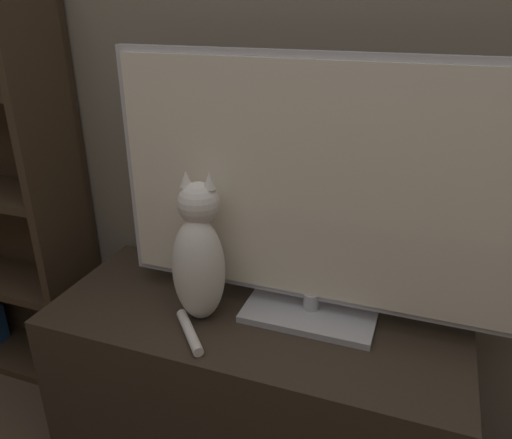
{
  "coord_description": "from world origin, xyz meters",
  "views": [
    {
      "loc": [
        0.41,
        -0.2,
        1.37
      ],
      "look_at": [
        0.01,
        0.93,
        0.84
      ],
      "focal_mm": 35.0,
      "sensor_mm": 36.0,
      "label": 1
    }
  ],
  "objects": [
    {
      "name": "tv_stand",
      "position": [
        0.0,
        0.93,
        0.27
      ],
      "size": [
        1.19,
        0.51,
        0.53
      ],
      "color": "#33281E",
      "rests_on": "ground_plane"
    },
    {
      "name": "wall_back",
      "position": [
        0.0,
        1.22,
        1.3
      ],
      "size": [
        4.8,
        0.05,
        2.6
      ],
      "color": "#756B5B",
      "rests_on": "ground_plane"
    },
    {
      "name": "tv",
      "position": [
        0.15,
        0.99,
        0.9
      ],
      "size": [
        1.12,
        0.22,
        0.72
      ],
      "color": "#B7B7BC",
      "rests_on": "tv_stand"
    },
    {
      "name": "cat",
      "position": [
        -0.14,
        0.88,
        0.72
      ],
      "size": [
        0.16,
        0.26,
        0.43
      ],
      "rotation": [
        0.0,
        0.0,
        0.12
      ],
      "color": "silver",
      "rests_on": "tv_stand"
    }
  ]
}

